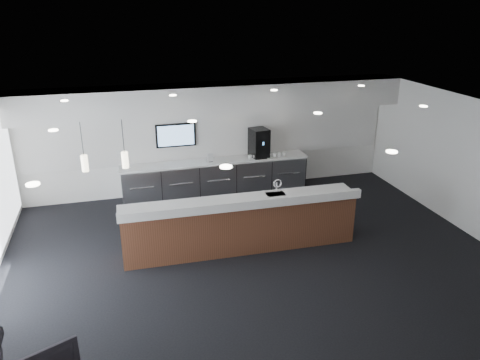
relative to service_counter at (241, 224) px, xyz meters
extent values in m
plane|color=black|center=(0.16, -0.52, -0.58)|extent=(10.00, 10.00, 0.00)
cube|color=black|center=(0.16, -0.52, 2.42)|extent=(10.00, 8.00, 0.02)
cube|color=white|center=(0.16, 3.48, 0.92)|extent=(10.00, 0.02, 3.00)
cube|color=white|center=(5.16, -0.52, 0.92)|extent=(0.02, 8.00, 3.00)
cube|color=silver|center=(0.16, 3.03, 2.07)|extent=(10.00, 0.90, 0.70)
cube|color=silver|center=(0.16, 3.45, 1.02)|extent=(9.80, 0.06, 1.40)
cube|color=#979A9F|center=(0.16, 3.12, -0.13)|extent=(5.00, 0.60, 0.90)
cube|color=white|center=(0.16, 3.12, 0.35)|extent=(5.06, 0.66, 0.05)
cylinder|color=white|center=(-1.84, 2.80, -0.08)|extent=(0.60, 0.02, 0.02)
cylinder|color=white|center=(-0.84, 2.80, -0.08)|extent=(0.60, 0.02, 0.02)
cylinder|color=white|center=(0.16, 2.80, -0.08)|extent=(0.60, 0.02, 0.02)
cylinder|color=white|center=(1.16, 2.80, -0.08)|extent=(0.60, 0.02, 0.02)
cylinder|color=white|center=(2.16, 2.80, -0.08)|extent=(0.60, 0.02, 0.02)
cube|color=black|center=(-0.84, 3.39, 1.07)|extent=(1.05, 0.07, 0.62)
cube|color=#2D66B5|center=(-0.84, 3.35, 1.07)|extent=(0.95, 0.01, 0.54)
cylinder|color=beige|center=(-2.24, 0.28, 1.67)|extent=(0.12, 0.12, 0.30)
cylinder|color=beige|center=(-2.94, 0.28, 1.67)|extent=(0.12, 0.12, 0.30)
cube|color=#57301D|center=(0.00, 0.01, -0.05)|extent=(4.91, 0.78, 1.05)
cube|color=white|center=(0.00, 0.01, 0.50)|extent=(4.99, 0.86, 0.06)
cube|color=white|center=(-0.01, -0.37, 0.59)|extent=(4.97, 0.22, 0.18)
cylinder|color=white|center=(0.80, 0.10, 0.67)|extent=(0.04, 0.04, 0.28)
torus|color=white|center=(0.80, 0.04, 0.81)|extent=(0.19, 0.03, 0.19)
cube|color=black|center=(1.38, 3.16, 0.76)|extent=(0.52, 0.56, 0.78)
cube|color=white|center=(1.38, 2.88, 0.38)|extent=(0.28, 0.12, 0.02)
cube|color=silver|center=(-0.01, 3.04, 0.49)|extent=(0.17, 0.06, 0.23)
cube|color=silver|center=(1.38, 2.98, 0.49)|extent=(0.17, 0.06, 0.23)
imported|color=white|center=(2.06, 2.99, 0.43)|extent=(0.11, 0.11, 0.10)
imported|color=white|center=(1.92, 2.99, 0.43)|extent=(0.16, 0.16, 0.10)
imported|color=white|center=(1.78, 2.99, 0.43)|extent=(0.14, 0.14, 0.10)
imported|color=white|center=(1.64, 2.99, 0.43)|extent=(0.14, 0.14, 0.10)
imported|color=white|center=(1.50, 2.99, 0.43)|extent=(0.15, 0.15, 0.10)
imported|color=white|center=(1.36, 2.99, 0.43)|extent=(0.12, 0.12, 0.10)
imported|color=white|center=(1.22, 2.99, 0.43)|extent=(0.16, 0.16, 0.10)
imported|color=white|center=(1.08, 2.99, 0.43)|extent=(0.13, 0.13, 0.10)
camera|label=1|loc=(-2.36, -8.50, 4.38)|focal=35.00mm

